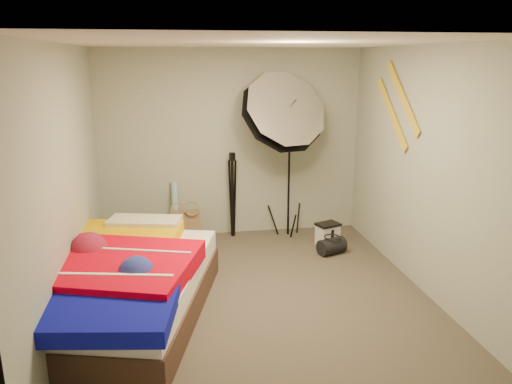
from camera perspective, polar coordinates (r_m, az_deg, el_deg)
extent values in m
plane|color=brown|center=(5.22, 0.01, -11.88)|extent=(4.00, 4.00, 0.00)
plane|color=silver|center=(4.66, 0.01, 16.70)|extent=(4.00, 4.00, 0.00)
plane|color=#9BA393|center=(6.73, -2.83, 5.50)|extent=(3.50, 0.00, 3.50)
plane|color=#9BA393|center=(2.93, 6.58, -7.50)|extent=(3.50, 0.00, 3.50)
plane|color=#9BA393|center=(4.82, -20.95, 0.66)|extent=(0.00, 4.00, 4.00)
plane|color=#9BA393|center=(5.36, 18.82, 2.21)|extent=(0.00, 4.00, 4.00)
cube|color=#9A7753|center=(6.71, -8.15, -3.88)|extent=(0.43, 0.24, 0.42)
cylinder|color=#5B86B6|center=(6.79, -9.24, -2.12)|extent=(0.10, 0.22, 0.77)
cube|color=silver|center=(6.60, 8.19, -4.87)|extent=(0.32, 0.27, 0.27)
cylinder|color=black|center=(6.31, 8.64, -6.13)|extent=(0.39, 0.31, 0.20)
cube|color=gold|center=(5.78, 16.43, 10.33)|extent=(0.02, 0.91, 0.78)
cube|color=gold|center=(6.02, 15.26, 8.66)|extent=(0.02, 0.91, 0.78)
cube|color=#462E24|center=(5.00, -15.64, -11.94)|extent=(2.09, 2.56, 0.29)
cube|color=white|center=(4.89, -15.84, -9.38)|extent=(2.03, 2.51, 0.20)
cube|color=#DBA800|center=(5.33, -15.72, -5.63)|extent=(1.41, 1.29, 0.16)
cube|color=red|center=(4.66, -16.08, -8.38)|extent=(1.70, 1.56, 0.18)
cube|color=#0C10A5|center=(4.06, -17.27, -12.66)|extent=(1.24, 1.06, 0.13)
cube|color=#E6A2A5|center=(5.65, -12.56, -3.74)|extent=(0.84, 0.52, 0.16)
cylinder|color=black|center=(6.72, 3.79, 2.38)|extent=(0.03, 0.03, 1.79)
cube|color=black|center=(6.58, 3.92, 9.52)|extent=(0.07, 0.07, 0.11)
cone|color=white|center=(6.38, 2.93, 8.85)|extent=(1.28, 0.99, 1.31)
cylinder|color=black|center=(6.74, -2.68, -0.79)|extent=(0.05, 0.05, 1.05)
cube|color=black|center=(6.61, -2.74, 4.06)|extent=(0.08, 0.08, 0.11)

